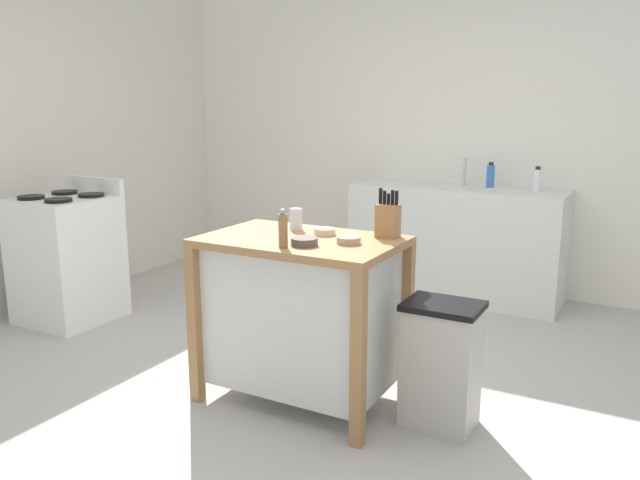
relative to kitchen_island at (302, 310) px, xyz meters
The scene contains 16 objects.
ground_plane 0.50m from the kitchen_island, 23.85° to the left, with size 6.47×6.47×0.00m, color #ADA8A0.
wall_back 2.68m from the kitchen_island, 88.67° to the left, with size 5.47×0.10×2.60m, color silver.
wall_left 2.97m from the kitchen_island, 159.68° to the left, with size 0.10×3.13×2.60m, color silver.
kitchen_island is the anchor object (origin of this frame).
knife_block 0.65m from the kitchen_island, 30.82° to the left, with size 0.11×0.09×0.25m.
bowl_ceramic_wide 0.49m from the kitchen_island, ahead, with size 0.12×0.12×0.03m.
bowl_ceramic_small 0.45m from the kitchen_island, 54.30° to the right, with size 0.13×0.13×0.04m.
bowl_stoneware_deep 0.43m from the kitchen_island, 60.97° to the left, with size 0.11×0.11×0.03m.
drinking_cup 0.49m from the kitchen_island, 127.83° to the left, with size 0.07×0.07×0.12m.
pepper_grinder 0.53m from the kitchen_island, 79.99° to the right, with size 0.04×0.04×0.19m.
trash_bin 0.77m from the kitchen_island, ahead, with size 0.36×0.28×0.63m.
sink_counter 2.21m from the kitchen_island, 85.83° to the left, with size 1.67×0.60×0.90m.
sink_faucet 2.41m from the kitchen_island, 86.07° to the left, with size 0.02×0.02×0.22m.
bottle_dish_soap 2.40m from the kitchen_island, 71.31° to the left, with size 0.06×0.06×0.19m.
bottle_spray_cleaner 2.39m from the kitchen_island, 80.64° to the left, with size 0.06×0.06×0.20m.
stove 2.15m from the kitchen_island, behind, with size 0.60×0.60×1.02m.
Camera 1 is at (1.54, -2.73, 1.55)m, focal length 35.35 mm.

